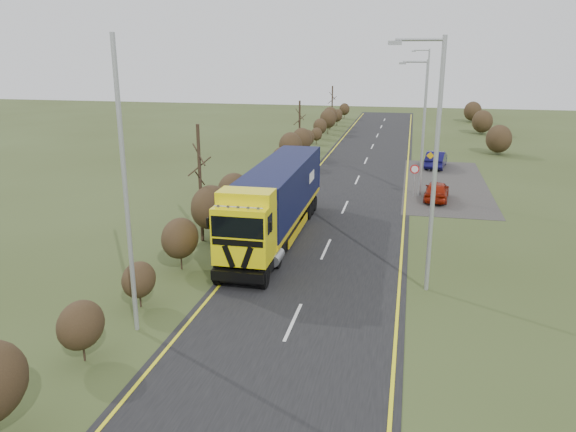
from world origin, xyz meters
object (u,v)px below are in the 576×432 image
at_px(car_red_hatchback, 437,191).
at_px(streetlight_near, 432,156).
at_px(car_blue_sedan, 436,159).
at_px(speed_sign, 414,175).
at_px(lorry, 276,198).

height_order(car_red_hatchback, streetlight_near, streetlight_near).
bearing_deg(car_blue_sedan, speed_sign, 88.41).
height_order(lorry, streetlight_near, streetlight_near).
xyz_separation_m(car_blue_sedan, speed_sign, (-1.82, -10.49, 0.83)).
xyz_separation_m(lorry, streetlight_near, (7.45, -5.06, 3.36)).
relative_size(lorry, speed_sign, 6.38).
distance_m(car_red_hatchback, streetlight_near, 15.85).
bearing_deg(car_red_hatchback, lorry, 54.80).
bearing_deg(lorry, car_red_hatchback, 49.26).
relative_size(car_blue_sedan, streetlight_near, 0.42).
bearing_deg(streetlight_near, car_red_hatchback, 86.05).
height_order(car_red_hatchback, speed_sign, speed_sign).
bearing_deg(car_blue_sedan, lorry, 75.60).
height_order(car_blue_sedan, speed_sign, speed_sign).
relative_size(lorry, car_red_hatchback, 3.75).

